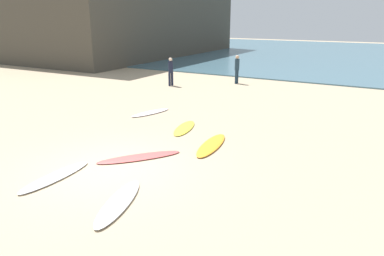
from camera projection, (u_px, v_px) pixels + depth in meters
ground_plane at (108, 169)px, 9.91m from camera, size 120.00×120.00×0.00m
ocean_water at (339, 54)px, 39.83m from camera, size 120.00×40.00×0.08m
coastal_headland at (85, 14)px, 41.47m from camera, size 25.98×25.35×8.60m
surfboard_0 at (119, 202)px, 8.04m from camera, size 1.21×2.28×0.09m
surfboard_1 at (139, 157)px, 10.67m from camera, size 1.94×2.30×0.06m
surfboard_2 at (56, 176)px, 9.36m from camera, size 0.62×2.28×0.08m
surfboard_3 at (184, 128)px, 13.47m from camera, size 1.08×2.07×0.06m
surfboard_4 at (211, 145)px, 11.66m from camera, size 0.98×2.44×0.08m
surfboard_5 at (151, 113)px, 15.62m from camera, size 0.98×2.06×0.07m
beachgoer_near at (237, 68)px, 22.32m from camera, size 0.28×0.34×1.73m
beachgoer_mid at (171, 70)px, 21.58m from camera, size 0.35×0.35×1.67m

